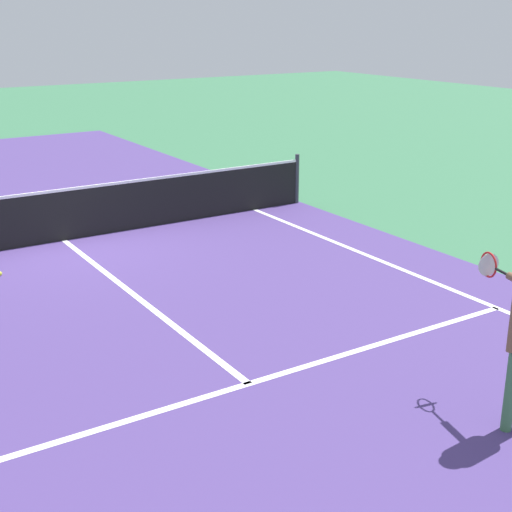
% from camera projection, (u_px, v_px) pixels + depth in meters
% --- Properties ---
extents(ground_plane, '(60.00, 60.00, 0.00)m').
position_uv_depth(ground_plane, '(64.00, 240.00, 13.22)').
color(ground_plane, '#38724C').
extents(court_surface_inbounds, '(10.62, 24.40, 0.00)m').
position_uv_depth(court_surface_inbounds, '(64.00, 240.00, 13.22)').
color(court_surface_inbounds, '#4C387A').
rests_on(court_surface_inbounds, ground_plane).
extents(line_sideline_right, '(0.10, 11.89, 0.01)m').
position_uv_depth(line_sideline_right, '(472.00, 298.00, 10.55)').
color(line_sideline_right, white).
rests_on(line_sideline_right, ground_plane).
extents(line_service_near, '(8.22, 0.10, 0.01)m').
position_uv_depth(line_service_near, '(249.00, 384.00, 8.10)').
color(line_service_near, white).
rests_on(line_service_near, ground_plane).
extents(line_center_service, '(0.10, 6.40, 0.01)m').
position_uv_depth(line_center_service, '(134.00, 295.00, 10.66)').
color(line_center_service, white).
rests_on(line_center_service, ground_plane).
extents(net, '(10.50, 0.09, 1.07)m').
position_uv_depth(net, '(62.00, 214.00, 13.07)').
color(net, '#33383D').
rests_on(net, ground_plane).
extents(tennis_ball_near_net, '(0.07, 0.07, 0.07)m').
position_uv_depth(tennis_ball_near_net, '(0.00, 274.00, 11.44)').
color(tennis_ball_near_net, '#CCE033').
rests_on(tennis_ball_near_net, ground_plane).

